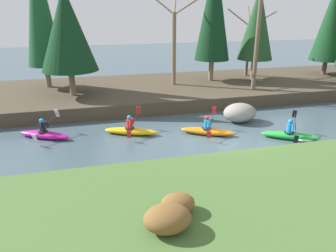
% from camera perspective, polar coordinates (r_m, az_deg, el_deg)
% --- Properties ---
extents(ground_plane, '(90.00, 90.00, 0.00)m').
position_cam_1_polar(ground_plane, '(15.41, 10.22, -3.31)').
color(ground_plane, '#425660').
extents(riverbank_near, '(44.00, 7.61, 0.76)m').
position_cam_1_polar(riverbank_near, '(10.78, 23.76, -13.41)').
color(riverbank_near, '#476B33').
rests_on(riverbank_near, ground).
extents(riverbank_far, '(44.00, 8.79, 0.81)m').
position_cam_1_polar(riverbank_far, '(23.70, 0.88, 6.29)').
color(riverbank_far, '#473D2D').
rests_on(riverbank_far, ground).
extents(conifer_tree_far_left, '(2.29, 2.29, 9.34)m').
position_cam_1_polar(conifer_tree_far_left, '(23.78, -21.57, 19.13)').
color(conifer_tree_far_left, '#7A664C').
rests_on(conifer_tree_far_left, riverbank_far).
extents(conifer_tree_left, '(3.40, 3.40, 6.44)m').
position_cam_1_polar(conifer_tree_left, '(20.94, -17.22, 15.80)').
color(conifer_tree_left, '#7A664C').
rests_on(conifer_tree_left, riverbank_far).
extents(conifer_tree_mid_left, '(2.54, 2.54, 8.75)m').
position_cam_1_polar(conifer_tree_mid_left, '(24.67, 7.98, 19.63)').
color(conifer_tree_mid_left, '#7A664C').
rests_on(conifer_tree_mid_left, riverbank_far).
extents(conifer_tree_centre, '(2.62, 2.62, 6.72)m').
position_cam_1_polar(conifer_tree_centre, '(25.84, 15.28, 16.86)').
color(conifer_tree_centre, '#7A664C').
rests_on(conifer_tree_centre, riverbank_far).
extents(conifer_tree_mid_right, '(2.70, 2.70, 7.32)m').
position_cam_1_polar(conifer_tree_mid_right, '(29.80, 26.67, 16.08)').
color(conifer_tree_mid_right, brown).
rests_on(conifer_tree_mid_right, riverbank_far).
extents(bare_tree_upstream, '(3.60, 3.55, 6.53)m').
position_cam_1_polar(bare_tree_upstream, '(23.26, 1.08, 14.72)').
color(bare_tree_upstream, '#7A664C').
rests_on(bare_tree_upstream, riverbank_far).
extents(bare_tree_mid_upstream, '(4.29, 4.24, 7.85)m').
position_cam_1_polar(bare_tree_mid_upstream, '(22.61, 15.38, 15.47)').
color(bare_tree_mid_upstream, brown).
rests_on(bare_tree_mid_upstream, riverbank_far).
extents(bare_tree_mid_downstream, '(2.94, 2.91, 5.28)m').
position_cam_1_polar(bare_tree_mid_downstream, '(27.35, 13.78, 13.74)').
color(bare_tree_mid_downstream, '#7A664C').
rests_on(bare_tree_mid_downstream, riverbank_far).
extents(shrub_clump_nearest, '(1.21, 1.01, 0.66)m').
position_cam_1_polar(shrub_clump_nearest, '(8.42, -0.07, -15.80)').
color(shrub_clump_nearest, brown).
rests_on(shrub_clump_nearest, riverbank_near).
extents(shrub_clump_second, '(0.94, 0.79, 0.51)m').
position_cam_1_polar(shrub_clump_second, '(9.10, 1.71, -13.32)').
color(shrub_clump_second, brown).
rests_on(shrub_clump_second, riverbank_near).
extents(kayaker_lead, '(2.63, 1.97, 1.20)m').
position_cam_1_polar(kayaker_lead, '(16.88, 20.86, -1.53)').
color(kayaker_lead, green).
rests_on(kayaker_lead, ground).
extents(kayaker_middle, '(2.65, 1.95, 1.20)m').
position_cam_1_polar(kayaker_middle, '(16.45, 7.00, -0.78)').
color(kayaker_middle, orange).
rests_on(kayaker_middle, ground).
extents(kayaker_trailing, '(2.71, 1.97, 1.20)m').
position_cam_1_polar(kayaker_trailing, '(16.46, -6.41, -0.74)').
color(kayaker_trailing, yellow).
rests_on(kayaker_trailing, ground).
extents(kayaker_far_back, '(2.64, 1.96, 1.20)m').
position_cam_1_polar(kayaker_far_back, '(16.98, -20.67, -1.30)').
color(kayaker_far_back, '#C61999').
rests_on(kayaker_far_back, ground).
extents(boulder_midstream, '(1.85, 1.45, 1.05)m').
position_cam_1_polar(boulder_midstream, '(18.54, 12.39, 2.29)').
color(boulder_midstream, gray).
rests_on(boulder_midstream, ground).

